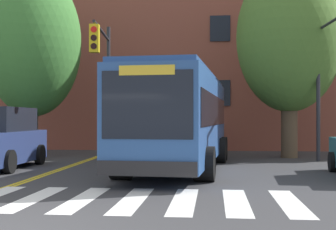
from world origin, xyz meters
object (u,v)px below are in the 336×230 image
Objects in this scene: street_tree_curbside_large at (289,38)px; city_bus at (180,118)px; traffic_light_near_corner at (333,60)px; car_white_behind_bus at (185,137)px; street_tree_curbside_small at (33,43)px; traffic_light_overhead at (103,67)px.

city_bus is at bearing -132.87° from street_tree_curbside_large.
car_white_behind_bus is at bearing 132.16° from traffic_light_near_corner.
street_tree_curbside_large reaches higher than city_bus.
city_bus is at bearing -33.13° from street_tree_curbside_small.
street_tree_curbside_large is (7.85, 2.68, 1.49)m from traffic_light_overhead.
traffic_light_overhead is 8.43m from street_tree_curbside_large.
car_white_behind_bus is 9.28m from traffic_light_near_corner.
traffic_light_overhead reaches higher than car_white_behind_bus.
traffic_light_near_corner is 0.66× the size of street_tree_curbside_large.
traffic_light_overhead reaches higher than traffic_light_near_corner.
city_bus is 6.25m from traffic_light_near_corner.
traffic_light_near_corner is 0.66× the size of street_tree_curbside_small.
traffic_light_overhead is 0.66× the size of street_tree_curbside_small.
car_white_behind_bus is 8.90m from street_tree_curbside_small.
traffic_light_near_corner is 0.99× the size of traffic_light_overhead.
car_white_behind_bus is at bearing 91.63° from city_bus.
traffic_light_near_corner is at bearing 15.62° from city_bus.
street_tree_curbside_large reaches higher than traffic_light_near_corner.
city_bus is 4.49m from traffic_light_overhead.
street_tree_curbside_small is (-12.77, 3.08, 1.32)m from traffic_light_near_corner.
city_bus is 1.85× the size of traffic_light_overhead.
street_tree_curbside_large is 1.00× the size of street_tree_curbside_small.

